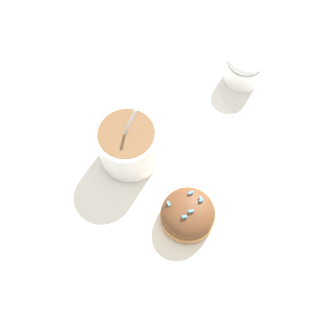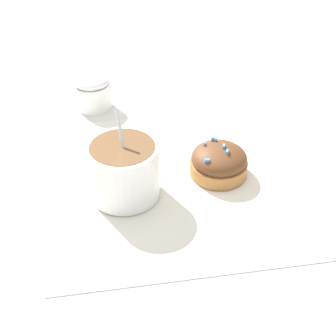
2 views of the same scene
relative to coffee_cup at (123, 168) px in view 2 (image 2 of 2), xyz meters
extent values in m
plane|color=silver|center=(0.07, 0.01, -0.04)|extent=(3.00, 3.00, 0.00)
cube|color=white|center=(0.07, 0.01, -0.04)|extent=(0.36, 0.37, 0.00)
cylinder|color=white|center=(0.00, 0.00, 0.00)|extent=(0.09, 0.09, 0.07)
cylinder|color=brown|center=(0.00, 0.00, 0.03)|extent=(0.08, 0.08, 0.01)
torus|color=white|center=(-0.03, 0.04, 0.00)|extent=(0.03, 0.04, 0.04)
ellipsoid|color=silver|center=(0.00, 0.03, -0.03)|extent=(0.02, 0.02, 0.01)
cylinder|color=silver|center=(0.00, -0.01, 0.02)|extent=(0.00, 0.06, 0.11)
cylinder|color=#B2753D|center=(0.13, 0.01, -0.03)|extent=(0.08, 0.08, 0.02)
ellipsoid|color=brown|center=(0.13, 0.01, -0.02)|extent=(0.08, 0.08, 0.03)
cube|color=#4C99EA|center=(0.14, 0.00, 0.00)|extent=(0.01, 0.01, 0.00)
cube|color=#4C99EA|center=(0.11, -0.01, 0.00)|extent=(0.01, 0.00, 0.00)
cube|color=#4C99EA|center=(0.13, 0.03, 0.00)|extent=(0.01, 0.01, 0.00)
cube|color=#4C99EA|center=(0.13, 0.03, 0.00)|extent=(0.01, 0.00, 0.00)
cube|color=#4C99EA|center=(0.14, 0.00, 0.00)|extent=(0.01, 0.01, 0.00)
cube|color=#4C99EA|center=(0.12, 0.03, 0.00)|extent=(0.00, 0.01, 0.00)
cylinder|color=white|center=(-0.01, 0.24, -0.02)|extent=(0.06, 0.06, 0.04)
ellipsoid|color=white|center=(-0.01, 0.24, 0.01)|extent=(0.06, 0.06, 0.02)
camera|label=1|loc=(0.25, -0.12, 0.52)|focal=42.00mm
camera|label=2|loc=(-0.07, -0.47, 0.37)|focal=50.00mm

